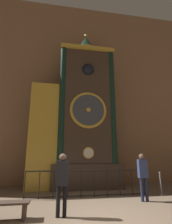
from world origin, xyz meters
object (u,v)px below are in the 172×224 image
clock_tower (78,116)px  stanchion_post (161,188)px  visitor_near (62,178)px  visitor_far (143,172)px  visitor_bench (5,207)px

clock_tower → stanchion_post: clock_tower is taller
visitor_near → stanchion_post: bearing=33.3°
visitor_far → visitor_bench: (-4.52, -1.19, -0.71)m
visitor_near → visitor_bench: 1.61m
clock_tower → visitor_bench: 5.97m
visitor_near → visitor_far: visitor_far is taller
clock_tower → stanchion_post: size_ratio=9.82×
visitor_far → stanchion_post: bearing=40.0°
clock_tower → stanchion_post: 5.28m
visitor_bench → visitor_far: bearing=14.8°
clock_tower → visitor_near: (-0.95, -4.23, -2.75)m
clock_tower → visitor_far: (2.12, -3.04, -2.74)m
visitor_near → visitor_bench: size_ratio=1.37×
clock_tower → visitor_near: size_ratio=5.49×
visitor_near → visitor_bench: bearing=-172.1°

